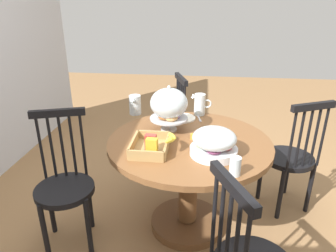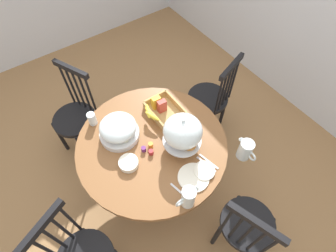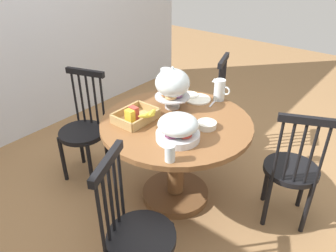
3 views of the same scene
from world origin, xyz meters
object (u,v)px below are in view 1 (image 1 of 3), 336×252
object	(u,v)px
dining_table	(189,168)
china_plate_large	(182,118)
windsor_chair_facing_door	(167,129)
fruit_platter_covered	(214,142)
pastry_stand_with_dome	(169,105)
drinking_glass	(235,166)
cereal_basket	(153,145)
windsor_chair_far_side	(65,188)
windsor_chair_by_cabinet	(290,159)
cereal_bowl	(223,135)
china_plate_small	(171,116)
orange_juice_pitcher	(200,105)
milk_pitcher	(135,105)

from	to	relation	value
dining_table	china_plate_large	world-z (taller)	china_plate_large
windsor_chair_facing_door	fruit_platter_covered	xyz separation A→B (m)	(-1.03, -0.42, 0.37)
pastry_stand_with_dome	drinking_glass	size ratio (longest dim) A/B	3.13
pastry_stand_with_dome	fruit_platter_covered	distance (m)	0.49
china_plate_large	drinking_glass	xyz separation A→B (m)	(-0.82, -0.36, 0.05)
cereal_basket	pastry_stand_with_dome	bearing A→B (deg)	-10.20
pastry_stand_with_dome	china_plate_large	bearing A→B (deg)	-18.12
pastry_stand_with_dome	windsor_chair_far_side	bearing A→B (deg)	121.23
windsor_chair_by_cabinet	windsor_chair_far_side	distance (m)	1.74
dining_table	cereal_bowl	bearing A→B (deg)	-76.08
windsor_chair_far_side	fruit_platter_covered	world-z (taller)	windsor_chair_far_side
dining_table	pastry_stand_with_dome	distance (m)	0.48
drinking_glass	pastry_stand_with_dome	bearing A→B (deg)	36.97
china_plate_small	drinking_glass	world-z (taller)	drinking_glass
windsor_chair_facing_door	pastry_stand_with_dome	distance (m)	0.83
orange_juice_pitcher	milk_pitcher	xyz separation A→B (m)	(-0.04, 0.54, -0.01)
pastry_stand_with_dome	orange_juice_pitcher	size ratio (longest dim) A/B	1.91
china_plate_small	drinking_glass	bearing A→B (deg)	-151.74
cereal_bowl	milk_pitcher	bearing A→B (deg)	59.90
windsor_chair_facing_door	cereal_bowl	world-z (taller)	windsor_chair_facing_door
dining_table	orange_juice_pitcher	bearing A→B (deg)	-6.39
dining_table	windsor_chair_by_cabinet	size ratio (longest dim) A/B	1.17
windsor_chair_facing_door	milk_pitcher	world-z (taller)	windsor_chair_facing_door
cereal_basket	cereal_bowl	world-z (taller)	cereal_basket
dining_table	windsor_chair_facing_door	distance (m)	0.87
orange_juice_pitcher	windsor_chair_facing_door	bearing A→B (deg)	44.56
pastry_stand_with_dome	cereal_bowl	distance (m)	0.44
pastry_stand_with_dome	orange_juice_pitcher	distance (m)	0.43
milk_pitcher	china_plate_small	size ratio (longest dim) A/B	1.21
windsor_chair_facing_door	china_plate_large	bearing A→B (deg)	-157.96
windsor_chair_facing_door	drinking_glass	size ratio (longest dim) A/B	8.86
dining_table	milk_pitcher	bearing A→B (deg)	45.75
dining_table	china_plate_large	distance (m)	0.47
cereal_basket	windsor_chair_by_cabinet	bearing A→B (deg)	-62.77
fruit_platter_covered	china_plate_small	world-z (taller)	fruit_platter_covered
windsor_chair_facing_door	pastry_stand_with_dome	bearing A→B (deg)	-172.04
orange_juice_pitcher	milk_pitcher	bearing A→B (deg)	94.44
windsor_chair_facing_door	orange_juice_pitcher	world-z (taller)	windsor_chair_facing_door
fruit_platter_covered	orange_juice_pitcher	bearing A→B (deg)	8.36
cereal_basket	drinking_glass	xyz separation A→B (m)	(-0.23, -0.50, 0.01)
china_plate_small	dining_table	bearing A→B (deg)	-157.13
cereal_basket	milk_pitcher	bearing A→B (deg)	21.38
windsor_chair_facing_door	pastry_stand_with_dome	xyz separation A→B (m)	(-0.67, -0.09, 0.48)
orange_juice_pitcher	cereal_basket	bearing A→B (deg)	158.16
windsor_chair_facing_door	china_plate_small	distance (m)	0.53
windsor_chair_far_side	cereal_bowl	xyz separation A→B (m)	(0.31, -1.06, 0.31)
fruit_platter_covered	orange_juice_pitcher	distance (m)	0.71
fruit_platter_covered	china_plate_small	distance (m)	0.69
milk_pitcher	china_plate_large	world-z (taller)	milk_pitcher
windsor_chair_far_side	cereal_bowl	size ratio (longest dim) A/B	6.96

